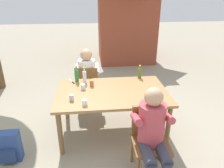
# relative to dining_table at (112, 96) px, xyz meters

# --- Properties ---
(ground_plane) EXTENTS (24.00, 24.00, 0.00)m
(ground_plane) POSITION_rel_dining_table_xyz_m (0.00, 0.00, -0.66)
(ground_plane) COLOR gray
(dining_table) EXTENTS (1.70, 1.10, 0.74)m
(dining_table) POSITION_rel_dining_table_xyz_m (0.00, 0.00, 0.00)
(dining_table) COLOR #A37547
(dining_table) RESTS_ON ground_plane
(chair_far_left) EXTENTS (0.47, 0.47, 0.87)m
(chair_far_left) POSITION_rel_dining_table_xyz_m (-0.39, 0.85, -0.17)
(chair_far_left) COLOR brown
(chair_far_left) RESTS_ON ground_plane
(chair_near_right) EXTENTS (0.45, 0.45, 0.87)m
(chair_near_right) POSITION_rel_dining_table_xyz_m (0.39, -0.85, -0.17)
(chair_near_right) COLOR brown
(chair_near_right) RESTS_ON ground_plane
(person_in_white_shirt) EXTENTS (0.47, 0.61, 1.18)m
(person_in_white_shirt) POSITION_rel_dining_table_xyz_m (-0.38, 0.96, -0.00)
(person_in_white_shirt) COLOR white
(person_in_white_shirt) RESTS_ON ground_plane
(person_in_plaid_shirt) EXTENTS (0.47, 0.61, 1.18)m
(person_in_plaid_shirt) POSITION_rel_dining_table_xyz_m (0.38, -0.96, -0.00)
(person_in_plaid_shirt) COLOR #B7424C
(person_in_plaid_shirt) RESTS_ON ground_plane
(bottle_clear) EXTENTS (0.06, 0.06, 0.27)m
(bottle_clear) POSITION_rel_dining_table_xyz_m (-0.42, 0.37, 0.19)
(bottle_clear) COLOR white
(bottle_clear) RESTS_ON dining_table
(bottle_green) EXTENTS (0.06, 0.06, 0.29)m
(bottle_green) POSITION_rel_dining_table_xyz_m (-0.55, 0.43, 0.20)
(bottle_green) COLOR #287A38
(bottle_green) RESTS_ON dining_table
(bottle_olive) EXTENTS (0.06, 0.06, 0.24)m
(bottle_olive) POSITION_rel_dining_table_xyz_m (0.54, 0.48, 0.18)
(bottle_olive) COLOR #566623
(bottle_olive) RESTS_ON dining_table
(cup_white) EXTENTS (0.07, 0.07, 0.08)m
(cup_white) POSITION_rel_dining_table_xyz_m (-0.41, -0.40, 0.12)
(cup_white) COLOR white
(cup_white) RESTS_ON dining_table
(cup_glass) EXTENTS (0.08, 0.08, 0.08)m
(cup_glass) POSITION_rel_dining_table_xyz_m (-0.44, 0.11, 0.12)
(cup_glass) COLOR silver
(cup_glass) RESTS_ON dining_table
(cup_terracotta) EXTENTS (0.07, 0.07, 0.10)m
(cup_terracotta) POSITION_rel_dining_table_xyz_m (-0.31, 0.22, 0.13)
(cup_terracotta) COLOR #BC6B47
(cup_terracotta) RESTS_ON dining_table
(cup_steel) EXTENTS (0.07, 0.07, 0.09)m
(cup_steel) POSITION_rel_dining_table_xyz_m (-0.60, -0.24, 0.12)
(cup_steel) COLOR #B2B7BC
(cup_steel) RESTS_ON dining_table
(table_knife) EXTENTS (0.13, 0.22, 0.01)m
(table_knife) POSITION_rel_dining_table_xyz_m (-0.64, 0.44, 0.08)
(table_knife) COLOR silver
(table_knife) RESTS_ON dining_table
(backpack_by_near_side) EXTENTS (0.31, 0.21, 0.45)m
(backpack_by_near_side) POSITION_rel_dining_table_xyz_m (-1.47, -0.53, -0.44)
(backpack_by_near_side) COLOR #2D4784
(backpack_by_near_side) RESTS_ON ground_plane
(brick_kiosk) EXTENTS (1.94, 1.73, 2.69)m
(brick_kiosk) POSITION_rel_dining_table_xyz_m (0.85, 3.93, 0.75)
(brick_kiosk) COLOR brown
(brick_kiosk) RESTS_ON ground_plane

